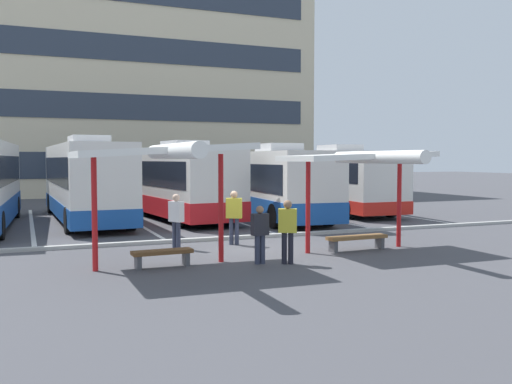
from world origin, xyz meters
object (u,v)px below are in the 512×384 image
object	(u,v)px
coach_bus_3	(268,184)
waiting_passenger_2	(288,227)
waiting_passenger_0	(176,217)
coach_bus_4	(326,180)
waiting_passenger_3	(260,231)
coach_bus_1	(85,182)
bench_0	(162,255)
waiting_passenger_1	(234,213)
bench_1	(357,239)
coach_bus_2	(175,183)
waiting_shelter_1	(360,159)
waiting_shelter_0	(162,153)

from	to	relation	value
coach_bus_3	waiting_passenger_2	size ratio (longest dim) A/B	6.88
waiting_passenger_0	waiting_passenger_2	distance (m)	4.14
coach_bus_4	waiting_passenger_3	world-z (taller)	coach_bus_4
coach_bus_1	waiting_passenger_0	distance (m)	9.49
coach_bus_1	coach_bus_3	world-z (taller)	coach_bus_1
bench_0	waiting_passenger_2	world-z (taller)	waiting_passenger_2
waiting_passenger_1	waiting_passenger_2	bearing A→B (deg)	-87.56
bench_0	waiting_passenger_1	xyz separation A→B (m)	(3.02, 2.88, 0.69)
coach_bus_1	coach_bus_4	bearing A→B (deg)	2.45
coach_bus_4	waiting_passenger_1	bearing A→B (deg)	-132.42
waiting_passenger_3	coach_bus_3	bearing A→B (deg)	65.37
coach_bus_1	waiting_passenger_2	size ratio (longest dim) A/B	7.04
coach_bus_4	waiting_passenger_2	size ratio (longest dim) A/B	7.20
coach_bus_4	bench_1	size ratio (longest dim) A/B	6.06
coach_bus_1	waiting_passenger_3	size ratio (longest dim) A/B	7.71
coach_bus_4	waiting_passenger_3	xyz separation A→B (m)	(-9.39, -13.10, -0.76)
coach_bus_2	waiting_passenger_1	world-z (taller)	coach_bus_2
bench_0	waiting_passenger_2	size ratio (longest dim) A/B	0.93
coach_bus_3	coach_bus_4	bearing A→B (deg)	27.48
waiting_passenger_1	waiting_shelter_1	bearing A→B (deg)	-40.39
coach_bus_2	coach_bus_4	xyz separation A→B (m)	(8.59, 0.84, -0.02)
coach_bus_1	waiting_passenger_1	distance (m)	9.94
coach_bus_3	bench_1	distance (m)	10.05
waiting_passenger_0	waiting_passenger_2	bearing A→B (deg)	-59.59
coach_bus_3	waiting_shelter_0	size ratio (longest dim) A/B	2.28
coach_bus_3	waiting_passenger_1	world-z (taller)	coach_bus_3
coach_bus_4	waiting_shelter_0	size ratio (longest dim) A/B	2.39
waiting_shelter_1	waiting_passenger_1	bearing A→B (deg)	139.61
coach_bus_4	waiting_shelter_0	xyz separation A→B (m)	(-11.90, -12.71, 1.29)
coach_bus_1	waiting_passenger_0	size ratio (longest dim) A/B	7.00
coach_bus_4	waiting_passenger_3	distance (m)	16.14
coach_bus_3	coach_bus_4	distance (m)	5.02
coach_bus_3	waiting_shelter_1	world-z (taller)	coach_bus_3
coach_bus_2	waiting_shelter_0	world-z (taller)	coach_bus_2
waiting_shelter_0	waiting_passenger_3	bearing A→B (deg)	-8.86
coach_bus_1	coach_bus_4	world-z (taller)	coach_bus_1
coach_bus_2	waiting_passenger_0	bearing A→B (deg)	-103.92
coach_bus_1	waiting_passenger_0	bearing A→B (deg)	-78.99
waiting_passenger_0	waiting_passenger_1	xyz separation A→B (m)	(1.94, 0.11, 0.03)
coach_bus_2	waiting_shelter_1	xyz separation A→B (m)	(2.78, -11.49, 1.13)
coach_bus_1	bench_1	distance (m)	13.57
waiting_shelter_0	waiting_passenger_1	bearing A→B (deg)	44.75
waiting_passenger_1	waiting_passenger_2	xyz separation A→B (m)	(0.16, -3.67, -0.04)
waiting_shelter_0	waiting_passenger_0	xyz separation A→B (m)	(1.08, 2.89, -1.94)
coach_bus_3	waiting_passenger_3	distance (m)	11.88
waiting_shelter_1	waiting_passenger_1	world-z (taller)	waiting_shelter_1
bench_0	waiting_passenger_2	xyz separation A→B (m)	(3.17, -0.80, 0.65)
coach_bus_1	coach_bus_4	distance (m)	12.64
coach_bus_4	waiting_passenger_3	size ratio (longest dim) A/B	7.89
waiting_passenger_3	coach_bus_4	bearing A→B (deg)	54.36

